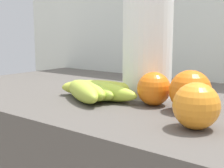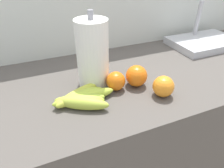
{
  "view_description": "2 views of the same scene",
  "coord_description": "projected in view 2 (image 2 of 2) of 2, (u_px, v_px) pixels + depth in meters",
  "views": [
    {
      "loc": [
        0.14,
        -0.64,
        1.01
      ],
      "look_at": [
        -0.29,
        -0.1,
        0.89
      ],
      "focal_mm": 51.21,
      "sensor_mm": 36.0,
      "label": 1
    },
    {
      "loc": [
        -0.45,
        -0.65,
        1.28
      ],
      "look_at": [
        -0.22,
        -0.1,
        0.9
      ],
      "focal_mm": 32.5,
      "sensor_mm": 36.0,
      "label": 2
    }
  ],
  "objects": [
    {
      "name": "orange_far_right",
      "position": [
        116.0,
        81.0,
        0.75
      ],
      "size": [
        0.07,
        0.07,
        0.07
      ],
      "primitive_type": "sphere",
      "color": "orange",
      "rests_on": "counter"
    },
    {
      "name": "paper_towel_roll",
      "position": [
        93.0,
        54.0,
        0.73
      ],
      "size": [
        0.12,
        0.12,
        0.28
      ],
      "color": "white",
      "rests_on": "counter"
    },
    {
      "name": "orange_back_right",
      "position": [
        163.0,
        86.0,
        0.71
      ],
      "size": [
        0.08,
        0.08,
        0.08
      ],
      "primitive_type": "sphere",
      "color": "orange",
      "rests_on": "counter"
    },
    {
      "name": "wall_back",
      "position": [
        118.0,
        76.0,
        1.25
      ],
      "size": [
        2.11,
        0.06,
        1.3
      ],
      "primitive_type": "cube",
      "color": "silver",
      "rests_on": "ground"
    },
    {
      "name": "counter",
      "position": [
        142.0,
        139.0,
        1.11
      ],
      "size": [
        1.71,
        0.6,
        0.85
      ],
      "primitive_type": "cube",
      "color": "#514C47",
      "rests_on": "ground"
    },
    {
      "name": "sink_basin",
      "position": [
        204.0,
        42.0,
        1.12
      ],
      "size": [
        0.37,
        0.25,
        0.22
      ],
      "color": "#B7BABF",
      "rests_on": "counter"
    },
    {
      "name": "banana_bunch",
      "position": [
        81.0,
        99.0,
        0.68
      ],
      "size": [
        0.22,
        0.18,
        0.04
      ],
      "color": "#ADC03F",
      "rests_on": "counter"
    },
    {
      "name": "orange_back_left",
      "position": [
        136.0,
        76.0,
        0.77
      ],
      "size": [
        0.08,
        0.08,
        0.08
      ],
      "primitive_type": "sphere",
      "color": "orange",
      "rests_on": "counter"
    }
  ]
}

